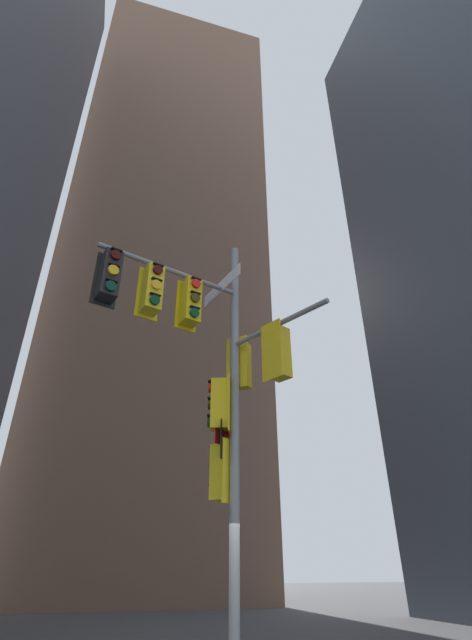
% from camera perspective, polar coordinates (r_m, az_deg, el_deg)
% --- Properties ---
extents(building_mid_block, '(15.31, 15.31, 53.17)m').
position_cam_1_polar(building_mid_block, '(41.94, -9.54, 7.53)').
color(building_mid_block, brown).
rests_on(building_mid_block, ground).
extents(signal_pole_assembly, '(4.13, 2.88, 8.47)m').
position_cam_1_polar(signal_pole_assembly, '(8.78, -3.33, -6.09)').
color(signal_pole_assembly, gray).
rests_on(signal_pole_assembly, ground).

